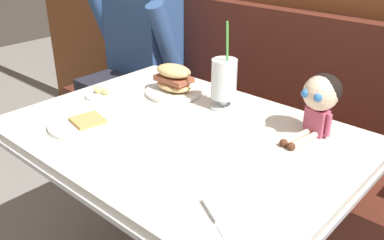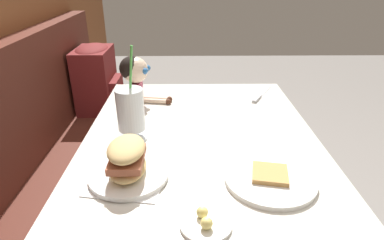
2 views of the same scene
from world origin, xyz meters
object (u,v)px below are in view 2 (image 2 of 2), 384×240
at_px(toast_plate, 271,179).
at_px(butter_saucer, 206,222).
at_px(milkshake_glass, 131,112).
at_px(backpack, 97,77).
at_px(seated_doll, 135,73).
at_px(sandwich_plate, 128,164).
at_px(butter_knife, 259,97).

xyz_separation_m(toast_plate, butter_saucer, (-0.17, 0.19, 0.00)).
relative_size(toast_plate, milkshake_glass, 0.79).
height_order(toast_plate, milkshake_glass, milkshake_glass).
xyz_separation_m(milkshake_glass, backpack, (0.94, 0.37, -0.18)).
bearing_deg(seated_doll, sandwich_plate, -174.43).
height_order(sandwich_plate, backpack, sandwich_plate).
bearing_deg(seated_doll, backpack, 29.41).
distance_m(sandwich_plate, butter_saucer, 0.28).
distance_m(seated_doll, backpack, 0.72).
bearing_deg(butter_knife, toast_plate, 171.71).
xyz_separation_m(butter_knife, backpack, (0.56, 0.88, -0.09)).
distance_m(toast_plate, seated_doll, 0.75).
bearing_deg(seated_doll, milkshake_glass, -174.58).
bearing_deg(milkshake_glass, butter_saucer, -151.16).
distance_m(toast_plate, milkshake_glass, 0.49).
bearing_deg(sandwich_plate, backpack, 18.62).
distance_m(sandwich_plate, backpack, 1.24).
bearing_deg(butter_saucer, toast_plate, -48.54).
bearing_deg(seated_doll, butter_saucer, -161.06).
distance_m(milkshake_glass, seated_doll, 0.35).
height_order(butter_knife, seated_doll, seated_doll).
bearing_deg(sandwich_plate, milkshake_glass, 5.80).
bearing_deg(backpack, sandwich_plate, -161.38).
height_order(butter_saucer, backpack, backpack).
relative_size(toast_plate, sandwich_plate, 1.09).
relative_size(butter_knife, seated_doll, 0.96).
relative_size(butter_saucer, seated_doll, 0.53).
height_order(milkshake_glass, sandwich_plate, milkshake_glass).
bearing_deg(backpack, toast_plate, -146.51).
height_order(butter_saucer, butter_knife, butter_saucer).
bearing_deg(butter_saucer, seated_doll, 18.94).
bearing_deg(milkshake_glass, sandwich_plate, -174.20).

